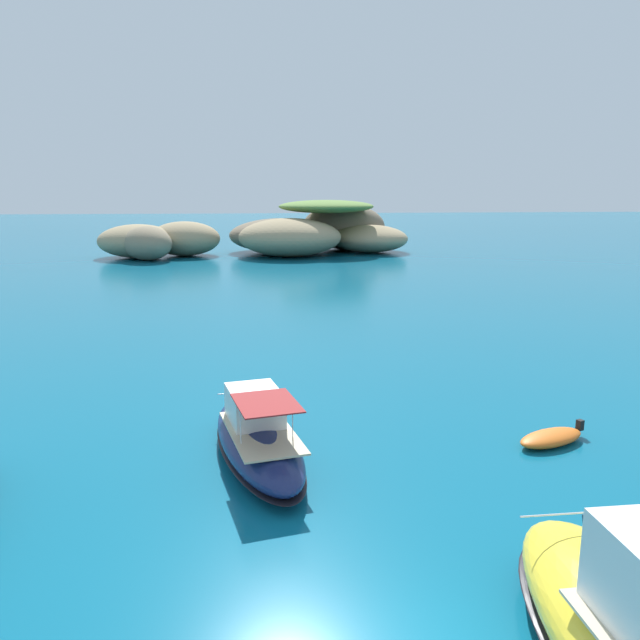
{
  "coord_description": "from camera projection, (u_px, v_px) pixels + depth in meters",
  "views": [
    {
      "loc": [
        -2.69,
        -9.5,
        8.34
      ],
      "look_at": [
        0.09,
        17.18,
        2.67
      ],
      "focal_mm": 35.32,
      "sensor_mm": 36.0,
      "label": 1
    }
  ],
  "objects": [
    {
      "name": "dinghy_tender",
      "position": [
        551.0,
        438.0,
        20.82
      ],
      "size": [
        2.83,
        2.04,
        0.58
      ],
      "color": "orange",
      "rests_on": "ground"
    },
    {
      "name": "islet_small",
      "position": [
        157.0,
        240.0,
        76.13
      ],
      "size": [
        16.78,
        14.45,
        4.22
      ],
      "color": "#9E8966",
      "rests_on": "ground"
    },
    {
      "name": "islet_large",
      "position": [
        312.0,
        233.0,
        82.1
      ],
      "size": [
        25.28,
        21.02,
        6.76
      ],
      "color": "#9E8966",
      "rests_on": "ground"
    },
    {
      "name": "motorboat_navy",
      "position": [
        258.0,
        438.0,
        19.48
      ],
      "size": [
        3.78,
        7.74,
        2.33
      ],
      "color": "navy",
      "rests_on": "ground"
    }
  ]
}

